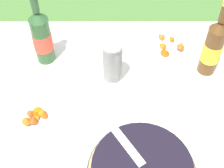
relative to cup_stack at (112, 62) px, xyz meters
name	(u,v)px	position (x,y,z in m)	size (l,w,h in m)	color
garden_table	(84,116)	(-0.11, -0.13, -0.16)	(1.53, 0.95, 0.67)	#A87A47
tablecloth	(84,108)	(-0.11, -0.13, -0.11)	(1.54, 0.96, 0.10)	white
cup_stack	(112,62)	(0.00, 0.00, 0.00)	(0.07, 0.07, 0.19)	white
cider_bottle_green	(41,37)	(-0.27, 0.11, 0.03)	(0.08, 0.08, 0.32)	#2D562D
cider_bottle_amber	(212,47)	(0.37, 0.05, 0.03)	(0.07, 0.07, 0.32)	brown
snack_plate_near	(168,45)	(0.24, 0.18, -0.08)	(0.23, 0.23, 0.06)	white
snack_plate_left	(34,121)	(-0.27, -0.20, -0.08)	(0.23, 0.23, 0.06)	white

